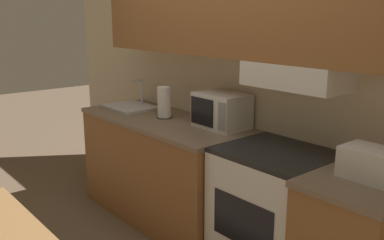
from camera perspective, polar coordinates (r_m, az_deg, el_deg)
name	(u,v)px	position (r m, az deg, el deg)	size (l,w,h in m)	color
ground_plane	(241,230)	(3.75, 6.60, -14.42)	(16.00, 16.00, 0.00)	brown
wall_back	(242,45)	(3.25, 6.69, 9.90)	(5.31, 0.38, 2.55)	beige
lower_counter_main	(164,169)	(3.78, -3.70, -6.50)	(1.69, 0.70, 0.91)	brown
stove_range	(274,215)	(3.00, 10.87, -12.39)	(0.71, 0.63, 0.91)	silver
microwave	(222,110)	(3.33, 3.96, 1.28)	(0.40, 0.30, 0.27)	silver
toaster	(370,163)	(2.47, 22.65, -5.34)	(0.30, 0.22, 0.17)	silver
sink_basin	(130,106)	(4.08, -8.28, 1.82)	(0.49, 0.38, 0.26)	#B7BABF
paper_towel_roll	(164,102)	(3.65, -3.72, 2.35)	(0.13, 0.13, 0.27)	black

